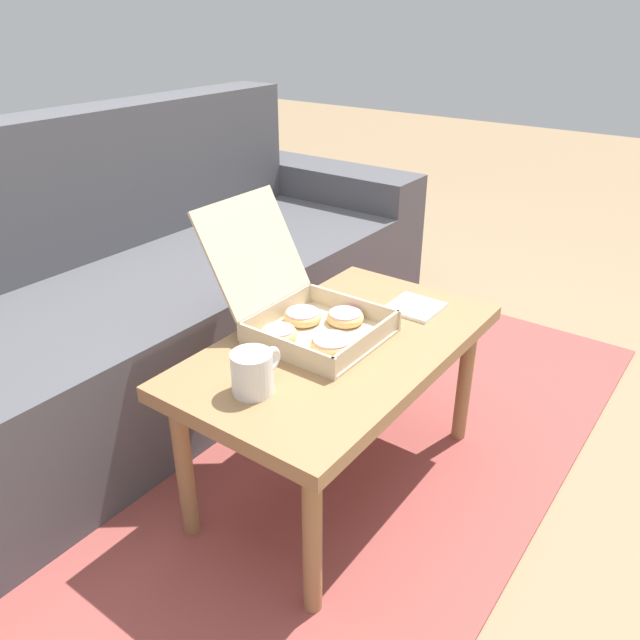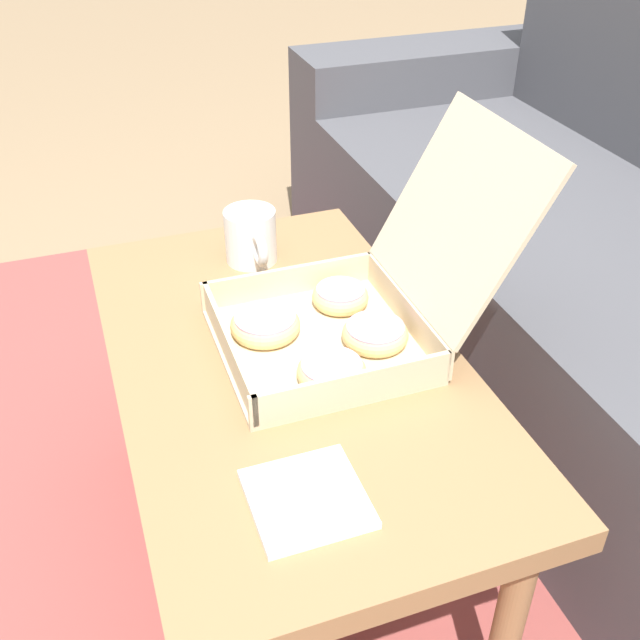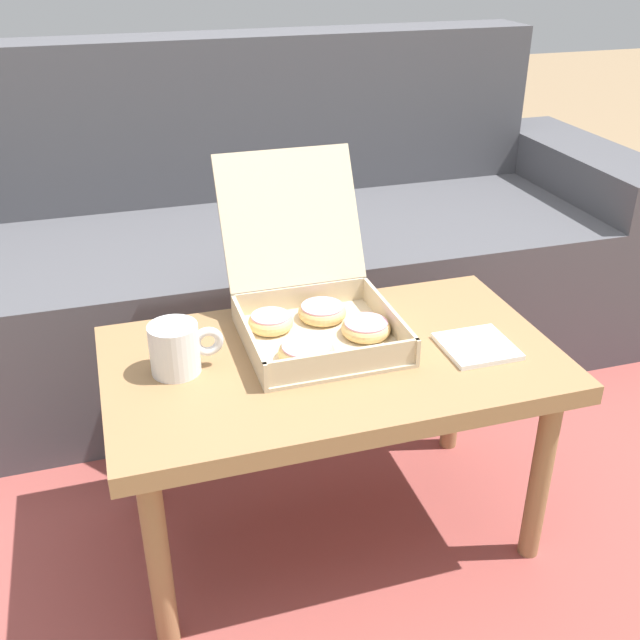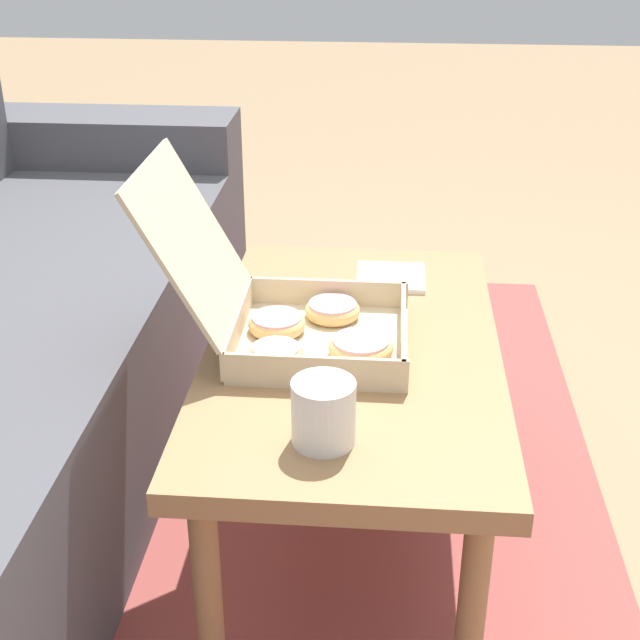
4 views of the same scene
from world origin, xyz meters
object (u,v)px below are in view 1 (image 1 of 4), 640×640
(couch, at_px, (132,307))
(coffee_table, at_px, (340,360))
(pastry_box, at_px, (305,314))
(coffee_mug, at_px, (253,372))

(couch, height_order, coffee_table, couch)
(coffee_table, bearing_deg, pastry_box, 94.76)
(pastry_box, height_order, coffee_mug, pastry_box)
(couch, xyz_separation_m, coffee_mug, (-0.30, -0.84, 0.20))
(couch, height_order, pastry_box, couch)
(couch, relative_size, coffee_mug, 17.60)
(pastry_box, distance_m, coffee_mug, 0.30)
(couch, relative_size, pastry_box, 5.60)
(coffee_table, bearing_deg, couch, 90.00)
(pastry_box, bearing_deg, coffee_mug, -165.23)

